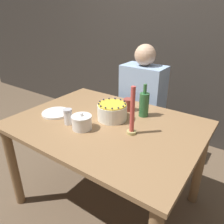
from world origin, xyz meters
The scene contains 11 objects.
ground_plane centered at (0.00, 0.00, 0.00)m, with size 12.00×12.00×0.00m, color brown.
wall_behind centered at (0.00, 1.40, 1.30)m, with size 8.00×0.05×2.60m.
dining_table centered at (0.00, 0.00, 0.63)m, with size 1.31×0.97×0.74m.
cake centered at (0.00, 0.08, 0.80)m, with size 0.21×0.21×0.13m.
sugar_bowl centered at (-0.08, -0.16, 0.79)m, with size 0.14×0.14×0.12m.
sugar_shaker centered at (-0.21, -0.16, 0.80)m, with size 0.06×0.06×0.11m.
plate_stack centered at (-0.40, -0.10, 0.75)m, with size 0.21×0.21×0.02m.
candle centered at (0.22, -0.02, 0.88)m, with size 0.06×0.06×0.32m.
bottle centered at (0.16, 0.26, 0.84)m, with size 0.07×0.07×0.25m.
cup centered at (0.01, 0.28, 0.79)m, with size 0.08×0.08×0.10m.
person_man_blue_shirt centered at (-0.07, 0.68, 0.52)m, with size 0.40×0.34×1.21m.
Camera 1 is at (0.82, -1.10, 1.46)m, focal length 35.00 mm.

